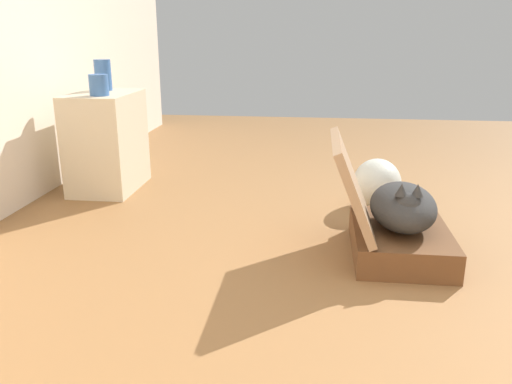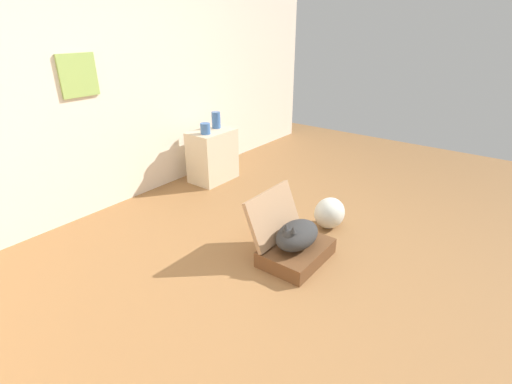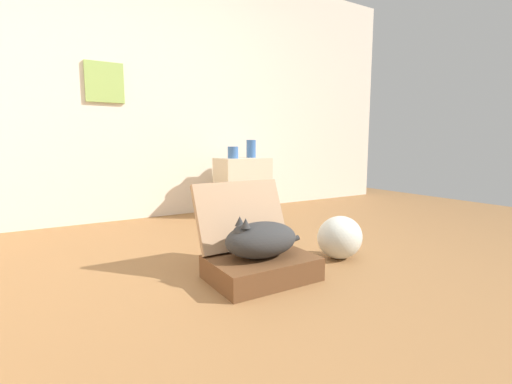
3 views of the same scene
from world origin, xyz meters
TOP-DOWN VIEW (x-y plane):
  - ground_plane at (0.00, 0.00)m, footprint 7.68×7.68m
  - suitcase_base at (0.08, 0.18)m, footprint 0.57×0.41m
  - suitcase_lid at (0.08, 0.40)m, footprint 0.57×0.19m
  - cat at (0.07, 0.18)m, footprint 0.51×0.28m
  - plastic_bag_white at (0.71, 0.22)m, footprint 0.31×0.27m
  - side_table at (0.90, 1.85)m, footprint 0.53×0.36m
  - vase_tall at (0.77, 1.81)m, footprint 0.11×0.11m
  - vase_short at (1.03, 1.89)m, footprint 0.10×0.10m

SIDE VIEW (x-z plane):
  - ground_plane at x=0.00m, z-range 0.00..0.00m
  - suitcase_base at x=0.08m, z-range 0.00..0.13m
  - plastic_bag_white at x=0.71m, z-range 0.00..0.28m
  - cat at x=0.07m, z-range 0.11..0.35m
  - side_table at x=0.90m, z-range 0.00..0.60m
  - suitcase_lid at x=0.08m, z-range 0.13..0.52m
  - vase_tall at x=0.77m, z-range 0.60..0.72m
  - vase_short at x=1.03m, z-range 0.60..0.79m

